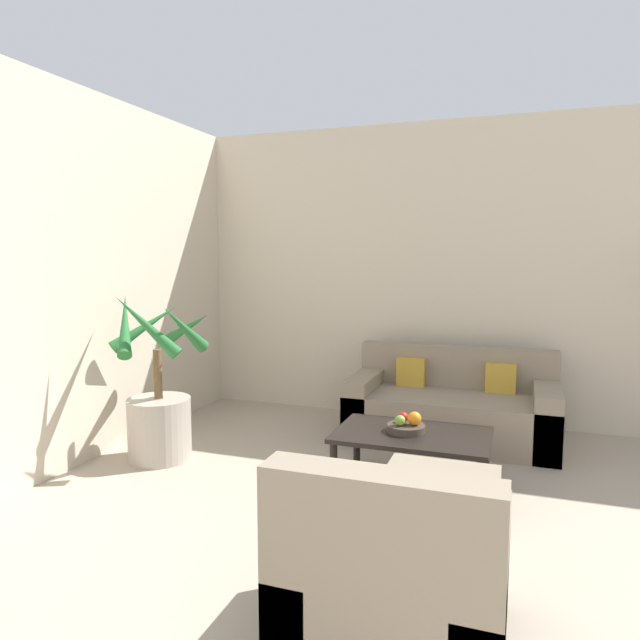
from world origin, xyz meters
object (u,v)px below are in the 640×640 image
(orange_fruit, at_px, (415,418))
(ottoman, at_px, (440,513))
(coffee_table, at_px, (412,439))
(apple_green, at_px, (400,420))
(sofa_loveseat, at_px, (452,409))
(potted_palm, at_px, (159,405))
(armchair, at_px, (397,587))
(apple_red, at_px, (403,417))
(fruit_bowl, at_px, (406,428))

(orange_fruit, distance_m, ottoman, 0.89)
(coffee_table, bearing_deg, apple_green, -156.60)
(sofa_loveseat, bearing_deg, ottoman, -85.18)
(potted_palm, distance_m, ottoman, 2.26)
(apple_green, bearing_deg, orange_fruit, 28.02)
(sofa_loveseat, relative_size, coffee_table, 1.66)
(armchair, bearing_deg, coffee_table, 98.56)
(apple_red, xyz_separation_m, ottoman, (0.36, -0.84, -0.24))
(sofa_loveseat, bearing_deg, armchair, -87.61)
(armchair, height_order, ottoman, armchair)
(apple_red, height_order, orange_fruit, orange_fruit)
(fruit_bowl, bearing_deg, apple_green, -131.67)
(coffee_table, height_order, apple_red, apple_red)
(fruit_bowl, bearing_deg, potted_palm, -175.90)
(coffee_table, distance_m, armchair, 1.64)
(potted_palm, xyz_separation_m, armchair, (2.10, -1.49, -0.13))
(fruit_bowl, bearing_deg, ottoman, -67.46)
(coffee_table, relative_size, fruit_bowl, 3.95)
(sofa_loveseat, height_order, apple_green, sofa_loveseat)
(coffee_table, xyz_separation_m, apple_red, (-0.07, 0.05, 0.13))
(sofa_loveseat, distance_m, ottoman, 1.87)
(armchair, bearing_deg, sofa_loveseat, 92.39)
(sofa_loveseat, bearing_deg, coffee_table, -96.98)
(fruit_bowl, bearing_deg, orange_fruit, 9.49)
(apple_red, relative_size, apple_green, 0.99)
(potted_palm, distance_m, apple_green, 1.79)
(sofa_loveseat, xyz_separation_m, fruit_bowl, (-0.17, -1.07, 0.13))
(orange_fruit, bearing_deg, coffee_table, -129.32)
(fruit_bowl, height_order, armchair, armchair)
(apple_red, bearing_deg, coffee_table, -34.87)
(potted_palm, xyz_separation_m, fruit_bowl, (1.82, 0.13, -0.02))
(apple_red, bearing_deg, armchair, -79.30)
(orange_fruit, bearing_deg, sofa_loveseat, 83.51)
(potted_palm, xyz_separation_m, ottoman, (2.15, -0.67, -0.20))
(armchair, relative_size, ottoman, 1.46)
(sofa_loveseat, relative_size, apple_red, 23.67)
(armchair, bearing_deg, orange_fruit, 98.11)
(potted_palm, relative_size, armchair, 1.52)
(armchair, bearing_deg, apple_red, 100.70)
(fruit_bowl, xyz_separation_m, apple_red, (-0.03, 0.05, 0.06))
(potted_palm, height_order, orange_fruit, potted_palm)
(apple_red, bearing_deg, sofa_loveseat, 78.76)
(sofa_loveseat, xyz_separation_m, apple_green, (-0.21, -1.11, 0.19))
(potted_palm, bearing_deg, apple_red, 5.62)
(potted_palm, relative_size, coffee_table, 1.27)
(apple_red, relative_size, orange_fruit, 0.78)
(sofa_loveseat, height_order, fruit_bowl, sofa_loveseat)
(coffee_table, distance_m, apple_red, 0.15)
(fruit_bowl, relative_size, armchair, 0.30)
(coffee_table, bearing_deg, potted_palm, -176.12)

